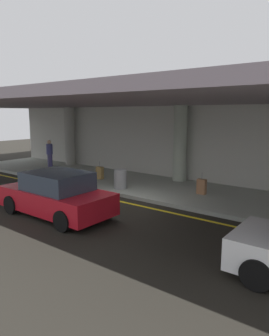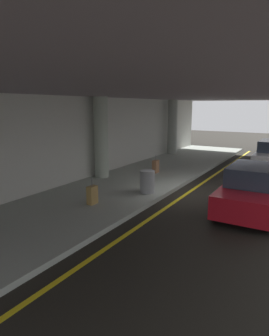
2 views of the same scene
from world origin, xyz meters
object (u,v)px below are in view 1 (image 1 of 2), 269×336
object	(u,v)px
support_column_left_mid	(180,144)
suitcase_upright_secondary	(202,187)
car_red	(57,195)
suitcase_upright_primary	(100,173)
traveler_with_luggage	(50,152)
support_column_far_left	(70,136)
trash_bin_steel	(120,179)

from	to	relation	value
support_column_left_mid	suitcase_upright_secondary	size ratio (longest dim) A/B	4.06
car_red	suitcase_upright_primary	xyz separation A→B (m)	(-2.53, 4.72, -0.25)
support_column_left_mid	car_red	world-z (taller)	support_column_left_mid
car_red	traveler_with_luggage	size ratio (longest dim) A/B	2.44
support_column_far_left	suitcase_upright_primary	world-z (taller)	support_column_far_left
support_column_far_left	suitcase_upright_primary	xyz separation A→B (m)	(4.64, -2.12, -1.51)
trash_bin_steel	support_column_far_left	bearing A→B (deg)	155.73
support_column_left_mid	suitcase_upright_secondary	distance (m)	3.10
suitcase_upright_primary	suitcase_upright_secondary	distance (m)	5.42
suitcase_upright_primary	trash_bin_steel	size ratio (longest dim) A/B	1.06
suitcase_upright_primary	car_red	bearing A→B (deg)	-86.31
suitcase_upright_primary	traveler_with_luggage	bearing A→B (deg)	148.20
support_column_left_mid	traveler_with_luggage	bearing A→B (deg)	-169.47
traveler_with_luggage	suitcase_upright_secondary	world-z (taller)	traveler_with_luggage
support_column_left_mid	suitcase_upright_primary	world-z (taller)	support_column_left_mid
support_column_far_left	car_red	bearing A→B (deg)	-43.66
support_column_left_mid	car_red	xyz separation A→B (m)	(-0.83, -6.84, -1.26)
support_column_far_left	support_column_left_mid	world-z (taller)	same
car_red	trash_bin_steel	distance (m)	3.80
car_red	trash_bin_steel	bearing A→B (deg)	92.66
support_column_far_left	trash_bin_steel	xyz separation A→B (m)	(6.78, -3.06, -1.40)
traveler_with_luggage	suitcase_upright_secondary	bearing A→B (deg)	-73.43
suitcase_upright_secondary	trash_bin_steel	xyz separation A→B (m)	(-3.26, -1.29, 0.11)
suitcase_upright_primary	suitcase_upright_secondary	size ratio (longest dim) A/B	1.00
suitcase_upright_primary	trash_bin_steel	xyz separation A→B (m)	(2.15, -0.94, 0.11)
support_column_far_left	suitcase_upright_secondary	bearing A→B (deg)	-10.01
suitcase_upright_primary	suitcase_upright_secondary	bearing A→B (deg)	-20.81
support_column_far_left	traveler_with_luggage	size ratio (longest dim) A/B	2.17
traveler_with_luggage	suitcase_upright_primary	size ratio (longest dim) A/B	1.87
car_red	trash_bin_steel	xyz separation A→B (m)	(-0.38, 3.78, -0.14)
support_column_left_mid	car_red	distance (m)	7.00
traveler_with_luggage	suitcase_upright_primary	bearing A→B (deg)	-79.25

